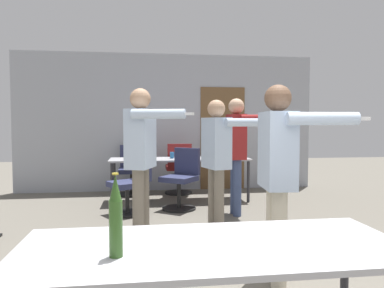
% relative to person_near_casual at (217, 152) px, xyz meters
% --- Properties ---
extents(back_wall, '(5.88, 0.12, 2.69)m').
position_rel_person_near_casual_xyz_m(back_wall, '(-0.35, 2.99, 0.36)').
color(back_wall, '#A3A8B2').
rests_on(back_wall, ground_plane).
extents(conference_table_near, '(1.92, 0.80, 0.73)m').
position_rel_person_near_casual_xyz_m(conference_table_near, '(-0.57, -2.66, -0.31)').
color(conference_table_near, '#A8A8AD').
rests_on(conference_table_near, ground_plane).
extents(conference_table_far, '(2.37, 0.67, 0.73)m').
position_rel_person_near_casual_xyz_m(conference_table_far, '(-0.26, 1.88, -0.31)').
color(conference_table_far, '#A8A8AD').
rests_on(conference_table_far, ground_plane).
extents(person_near_casual, '(0.83, 0.58, 1.61)m').
position_rel_person_near_casual_xyz_m(person_near_casual, '(0.00, 0.00, 0.00)').
color(person_near_casual, slate).
rests_on(person_near_casual, ground_plane).
extents(person_right_polo, '(0.72, 0.78, 1.72)m').
position_rel_person_near_casual_xyz_m(person_right_polo, '(-0.91, -0.27, 0.06)').
color(person_right_polo, slate).
rests_on(person_right_polo, ground_plane).
extents(person_left_plaid, '(0.76, 0.57, 1.68)m').
position_rel_person_near_casual_xyz_m(person_left_plaid, '(0.45, 0.79, 0.05)').
color(person_left_plaid, '#3D4C75').
rests_on(person_left_plaid, ground_plane).
extents(person_center_tall, '(0.74, 0.65, 1.64)m').
position_rel_person_near_casual_xyz_m(person_center_tall, '(0.20, -1.52, 0.02)').
color(person_center_tall, beige).
rests_on(person_center_tall, ground_plane).
extents(office_chair_mid_tucked, '(0.67, 0.65, 0.90)m').
position_rel_person_near_casual_xyz_m(office_chair_mid_tucked, '(-1.06, 1.06, -0.56)').
color(office_chair_mid_tucked, black).
rests_on(office_chair_mid_tucked, ground_plane).
extents(office_chair_near_pushed, '(0.67, 0.68, 0.94)m').
position_rel_person_near_casual_xyz_m(office_chair_near_pushed, '(-0.30, 1.29, -0.54)').
color(office_chair_near_pushed, black).
rests_on(office_chair_near_pushed, ground_plane).
extents(office_chair_far_right, '(0.52, 0.55, 0.96)m').
position_rel_person_near_casual_xyz_m(office_chair_far_right, '(-0.22, 2.47, -0.52)').
color(office_chair_far_right, black).
rests_on(office_chair_far_right, ground_plane).
extents(office_chair_far_left, '(0.52, 0.55, 0.91)m').
position_rel_person_near_casual_xyz_m(office_chair_far_left, '(-1.10, 2.60, -0.55)').
color(office_chair_far_left, black).
rests_on(office_chair_far_left, ground_plane).
extents(beer_bottle, '(0.06, 0.06, 0.38)m').
position_rel_person_near_casual_xyz_m(beer_bottle, '(-1.03, -2.77, -0.07)').
color(beer_bottle, '#2D511E').
rests_on(beer_bottle, conference_table_near).
extents(drink_cup, '(0.07, 0.07, 0.11)m').
position_rel_person_near_casual_xyz_m(drink_cup, '(-0.39, 1.91, -0.19)').
color(drink_cup, '#2866A3').
rests_on(drink_cup, conference_table_far).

